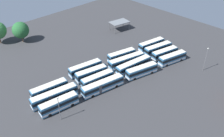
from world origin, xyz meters
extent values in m
plane|color=#333335|center=(0.00, 0.00, 0.00)|extent=(121.98, 121.98, 0.00)
cube|color=teal|center=(-22.75, -1.80, 1.82)|extent=(11.35, 3.96, 3.04)
cube|color=beige|center=(-22.75, -1.80, 3.41)|extent=(10.88, 3.71, 0.14)
cube|color=black|center=(-22.75, -1.80, 2.31)|extent=(11.41, 4.01, 0.97)
cube|color=silver|center=(-22.75, -1.80, 0.97)|extent=(11.41, 4.01, 0.61)
cube|color=black|center=(-17.24, -2.58, 2.41)|extent=(0.34, 1.99, 1.12)
cylinder|color=black|center=(-19.18, -1.17, 0.50)|extent=(1.03, 0.44, 1.00)
cylinder|color=black|center=(-19.50, -3.39, 0.50)|extent=(1.03, 0.44, 1.00)
cylinder|color=black|center=(-26.01, -0.21, 0.50)|extent=(1.03, 0.44, 1.00)
cylinder|color=black|center=(-26.32, -2.43, 0.50)|extent=(1.03, 0.44, 1.00)
cube|color=teal|center=(-21.70, 1.96, 1.82)|extent=(14.04, 4.73, 3.04)
cube|color=beige|center=(-21.70, 1.96, 3.41)|extent=(13.46, 4.44, 0.14)
cube|color=black|center=(-21.70, 1.96, 2.31)|extent=(14.11, 4.77, 0.97)
cube|color=silver|center=(-21.70, 1.96, 0.97)|extent=(14.11, 4.77, 0.61)
cube|color=black|center=(-14.87, 0.79, 2.41)|extent=(0.39, 1.98, 1.12)
cube|color=#47474C|center=(-23.20, 2.21, 1.82)|extent=(1.30, 2.60, 2.92)
cylinder|color=black|center=(-17.29, 2.34, 0.50)|extent=(1.04, 0.46, 1.00)
cylinder|color=black|center=(-17.67, 0.13, 0.50)|extent=(1.04, 0.46, 1.00)
cylinder|color=black|center=(-25.74, 3.78, 0.50)|extent=(1.04, 0.46, 1.00)
cylinder|color=black|center=(-26.12, 1.57, 0.50)|extent=(1.04, 0.46, 1.00)
cube|color=teal|center=(-21.07, 5.69, 1.82)|extent=(11.44, 4.01, 3.04)
cube|color=beige|center=(-21.07, 5.69, 3.41)|extent=(10.97, 3.75, 0.14)
cube|color=black|center=(-21.07, 5.69, 2.31)|extent=(11.50, 4.05, 0.97)
cube|color=silver|center=(-21.07, 5.69, 0.97)|extent=(11.50, 4.05, 0.61)
cube|color=black|center=(-15.51, 4.88, 2.41)|extent=(0.34, 1.98, 1.12)
cylinder|color=black|center=(-17.47, 6.30, 0.50)|extent=(1.03, 0.44, 1.00)
cylinder|color=black|center=(-17.79, 4.08, 0.50)|extent=(1.03, 0.44, 1.00)
cylinder|color=black|center=(-24.35, 7.29, 0.50)|extent=(1.03, 0.44, 1.00)
cylinder|color=black|center=(-24.67, 5.07, 0.50)|extent=(1.03, 0.44, 1.00)
cube|color=teal|center=(-8.47, -4.20, 1.82)|extent=(14.04, 4.89, 3.04)
cube|color=beige|center=(-8.47, -4.20, 3.41)|extent=(13.46, 4.60, 0.14)
cube|color=black|center=(-8.47, -4.20, 2.31)|extent=(14.11, 4.94, 0.97)
cube|color=silver|center=(-8.47, -4.20, 0.97)|extent=(14.11, 4.94, 0.61)
cube|color=black|center=(-1.65, -5.45, 2.41)|extent=(0.42, 1.97, 1.12)
cube|color=#47474C|center=(-9.96, -3.92, 1.82)|extent=(1.33, 2.60, 2.92)
cylinder|color=black|center=(-4.05, -3.87, 0.50)|extent=(1.04, 0.48, 1.00)
cylinder|color=black|center=(-4.45, -6.07, 0.50)|extent=(1.04, 0.48, 1.00)
cylinder|color=black|center=(-12.48, -2.32, 0.50)|extent=(1.04, 0.48, 1.00)
cylinder|color=black|center=(-12.89, -4.52, 0.50)|extent=(1.04, 0.48, 1.00)
cube|color=teal|center=(-7.46, -0.66, 1.82)|extent=(11.13, 4.09, 3.04)
cube|color=beige|center=(-7.46, -0.66, 3.41)|extent=(10.67, 3.83, 0.14)
cube|color=black|center=(-7.46, -0.66, 2.31)|extent=(11.19, 4.14, 0.97)
cube|color=silver|center=(-7.46, -0.66, 0.97)|extent=(11.19, 4.14, 0.61)
cube|color=black|center=(-2.07, -1.50, 2.41)|extent=(0.37, 1.98, 1.12)
cylinder|color=black|center=(-3.96, -0.08, 0.50)|extent=(1.03, 0.45, 1.00)
cylinder|color=black|center=(-4.30, -2.29, 0.50)|extent=(1.03, 0.45, 1.00)
cylinder|color=black|center=(-10.62, 0.97, 0.50)|extent=(1.03, 0.45, 1.00)
cylinder|color=black|center=(-10.97, -1.24, 0.50)|extent=(1.03, 0.45, 1.00)
cube|color=teal|center=(-6.78, 3.13, 1.82)|extent=(11.02, 4.58, 3.04)
cube|color=beige|center=(-6.78, 3.13, 3.41)|extent=(10.56, 4.30, 0.14)
cube|color=black|center=(-6.78, 3.13, 2.31)|extent=(11.08, 4.62, 0.97)
cube|color=silver|center=(-6.78, 3.13, 0.97)|extent=(11.08, 4.62, 0.61)
cube|color=black|center=(-1.51, 2.03, 2.41)|extent=(0.47, 1.97, 1.12)
cylinder|color=black|center=(-3.29, 3.55, 0.50)|extent=(1.04, 0.50, 1.00)
cylinder|color=black|center=(-3.74, 1.36, 0.50)|extent=(1.04, 0.50, 1.00)
cylinder|color=black|center=(-9.81, 4.91, 0.50)|extent=(1.04, 0.50, 1.00)
cylinder|color=black|center=(-10.27, 2.72, 0.50)|extent=(1.04, 0.50, 1.00)
cube|color=teal|center=(-6.21, 6.94, 1.82)|extent=(11.78, 4.37, 3.04)
cube|color=beige|center=(-6.21, 6.94, 3.41)|extent=(11.29, 4.10, 0.14)
cube|color=black|center=(-6.21, 6.94, 2.31)|extent=(11.84, 4.42, 0.97)
cube|color=silver|center=(-6.21, 6.94, 0.97)|extent=(11.84, 4.42, 0.61)
cube|color=black|center=(-0.52, 5.95, 2.41)|extent=(0.40, 1.98, 1.12)
cylinder|color=black|center=(-2.50, 7.43, 0.50)|extent=(1.04, 0.47, 1.00)
cylinder|color=black|center=(-2.88, 5.22, 0.50)|extent=(1.04, 0.47, 1.00)
cylinder|color=black|center=(-9.54, 8.65, 0.50)|extent=(1.04, 0.47, 1.00)
cylinder|color=black|center=(-9.93, 6.45, 0.50)|extent=(1.04, 0.47, 1.00)
cube|color=teal|center=(6.22, -7.22, 1.82)|extent=(11.54, 5.12, 3.04)
cube|color=beige|center=(6.22, -7.22, 3.41)|extent=(11.06, 4.82, 0.14)
cube|color=black|center=(6.22, -7.22, 2.31)|extent=(11.61, 5.17, 0.97)
cube|color=silver|center=(6.22, -7.22, 0.97)|extent=(11.61, 5.17, 0.61)
cube|color=black|center=(11.71, -8.61, 2.41)|extent=(0.55, 1.95, 1.12)
cylinder|color=black|center=(9.89, -6.99, 0.50)|extent=(1.04, 0.54, 1.00)
cylinder|color=black|center=(9.34, -9.17, 0.50)|extent=(1.04, 0.54, 1.00)
cylinder|color=black|center=(3.10, -5.28, 0.50)|extent=(1.04, 0.54, 1.00)
cylinder|color=black|center=(2.55, -7.45, 0.50)|extent=(1.04, 0.54, 1.00)
cube|color=teal|center=(6.82, -3.22, 1.82)|extent=(14.02, 4.14, 3.04)
cube|color=beige|center=(6.82, -3.22, 3.41)|extent=(13.45, 3.88, 0.14)
cube|color=black|center=(6.82, -3.22, 2.31)|extent=(14.10, 4.18, 0.97)
cube|color=silver|center=(6.82, -3.22, 0.97)|extent=(14.10, 4.18, 0.61)
cube|color=black|center=(13.70, -4.09, 2.41)|extent=(0.31, 1.99, 1.12)
cube|color=#47474C|center=(5.31, -3.03, 1.82)|extent=(1.20, 2.58, 2.92)
cylinder|color=black|center=(11.21, -2.65, 0.50)|extent=(1.03, 0.42, 1.00)
cylinder|color=black|center=(10.94, -4.87, 0.50)|extent=(1.03, 0.42, 1.00)
cylinder|color=black|center=(2.71, -1.58, 0.50)|extent=(1.03, 0.42, 1.00)
cylinder|color=black|center=(2.43, -3.80, 0.50)|extent=(1.03, 0.42, 1.00)
cube|color=teal|center=(7.29, 0.49, 1.82)|extent=(14.03, 5.40, 3.04)
cube|color=beige|center=(7.29, 0.49, 3.41)|extent=(13.44, 5.08, 0.14)
cube|color=black|center=(7.29, 0.49, 2.31)|extent=(14.10, 5.45, 0.97)
cube|color=silver|center=(7.29, 0.49, 0.97)|extent=(14.10, 5.45, 0.61)
cube|color=black|center=(14.05, -1.03, 2.41)|extent=(0.49, 1.96, 1.12)
cube|color=#47474C|center=(5.81, 0.82, 1.82)|extent=(1.42, 2.62, 2.92)
cylinder|color=black|center=(11.72, 0.64, 0.50)|extent=(1.04, 0.51, 1.00)
cylinder|color=black|center=(11.23, -1.54, 0.50)|extent=(1.04, 0.51, 1.00)
cylinder|color=black|center=(3.35, 2.52, 0.50)|extent=(1.04, 0.51, 1.00)
cylinder|color=black|center=(2.86, 0.33, 0.50)|extent=(1.04, 0.51, 1.00)
cube|color=teal|center=(8.55, 4.19, 1.82)|extent=(11.02, 4.80, 3.04)
cube|color=beige|center=(8.55, 4.19, 3.41)|extent=(10.55, 4.51, 0.14)
cube|color=black|center=(8.55, 4.19, 2.31)|extent=(11.08, 4.85, 0.97)
cube|color=silver|center=(8.55, 4.19, 0.97)|extent=(11.08, 4.85, 0.61)
cube|color=black|center=(13.79, 2.97, 2.41)|extent=(0.51, 1.96, 1.12)
cylinder|color=black|center=(12.04, 4.52, 0.50)|extent=(1.04, 0.52, 1.00)
cylinder|color=black|center=(11.54, 2.34, 0.50)|extent=(1.04, 0.52, 1.00)
cylinder|color=black|center=(5.55, 6.03, 0.50)|extent=(1.04, 0.52, 1.00)
cylinder|color=black|center=(5.05, 3.85, 0.50)|extent=(1.04, 0.52, 1.00)
cube|color=teal|center=(20.28, -9.76, 1.82)|extent=(11.25, 4.95, 3.04)
cube|color=beige|center=(20.28, -9.76, 3.41)|extent=(10.78, 4.65, 0.14)
cube|color=black|center=(20.28, -9.76, 2.31)|extent=(11.31, 5.00, 0.97)
cube|color=silver|center=(20.28, -9.76, 0.97)|extent=(11.31, 5.00, 0.61)
cube|color=black|center=(25.63, -11.05, 2.41)|extent=(0.53, 1.95, 1.12)
cylinder|color=black|center=(23.85, -9.47, 0.50)|extent=(1.04, 0.53, 1.00)
cylinder|color=black|center=(23.32, -11.65, 0.50)|extent=(1.04, 0.53, 1.00)
cylinder|color=black|center=(17.23, -7.87, 0.50)|extent=(1.04, 0.53, 1.00)
cylinder|color=black|center=(16.70, -10.05, 0.50)|extent=(1.04, 0.53, 1.00)
cube|color=teal|center=(21.05, -5.89, 1.82)|extent=(10.84, 4.72, 3.04)
cube|color=beige|center=(21.05, -5.89, 3.41)|extent=(10.38, 4.43, 0.14)
cube|color=black|center=(21.05, -5.89, 2.31)|extent=(10.90, 4.76, 0.97)
cube|color=silver|center=(21.05, -5.89, 0.97)|extent=(10.90, 4.76, 0.61)
cube|color=black|center=(26.21, -7.07, 2.41)|extent=(0.50, 1.96, 1.12)
cylinder|color=black|center=(24.49, -5.53, 0.50)|extent=(1.04, 0.51, 1.00)
cylinder|color=black|center=(23.99, -7.71, 0.50)|extent=(1.04, 0.51, 1.00)
cylinder|color=black|center=(18.10, -4.08, 0.50)|extent=(1.04, 0.51, 1.00)
cylinder|color=black|center=(17.61, -6.26, 0.50)|extent=(1.04, 0.51, 1.00)
cube|color=teal|center=(22.13, -2.02, 1.82)|extent=(11.78, 4.81, 3.04)
cube|color=beige|center=(22.13, -2.02, 3.41)|extent=(11.29, 4.53, 0.14)
cube|color=black|center=(22.13, -2.02, 2.31)|extent=(11.85, 4.86, 0.97)
cube|color=silver|center=(22.13, -2.02, 0.97)|extent=(11.85, 4.86, 0.61)
cube|color=black|center=(27.78, -3.24, 2.41)|extent=(0.48, 1.96, 1.12)
cylinder|color=black|center=(25.86, -1.68, 0.50)|extent=(1.04, 0.50, 1.00)
cylinder|color=black|center=(25.39, -3.86, 0.50)|extent=(1.04, 0.50, 1.00)
cylinder|color=black|center=(18.87, -0.17, 0.50)|extent=(1.04, 0.50, 1.00)
cylinder|color=black|center=(18.40, -2.35, 0.50)|extent=(1.04, 0.50, 1.00)
cube|color=teal|center=(22.98, 1.79, 1.82)|extent=(11.50, 4.39, 3.04)
cube|color=beige|center=(22.98, 1.79, 3.41)|extent=(11.02, 4.12, 0.14)
cube|color=black|center=(22.98, 1.79, 2.31)|extent=(11.56, 4.44, 0.97)
cube|color=silver|center=(22.98, 1.79, 0.97)|extent=(11.56, 4.44, 0.61)
cube|color=black|center=(28.52, 0.79, 2.41)|extent=(0.41, 1.98, 1.12)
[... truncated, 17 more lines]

